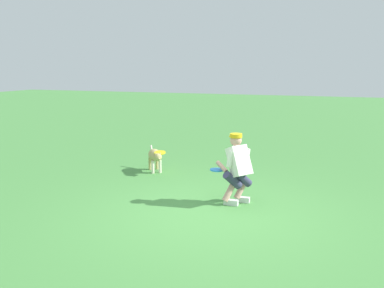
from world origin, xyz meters
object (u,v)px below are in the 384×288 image
person (238,167)px  dog (155,156)px  frisbee_flying (160,153)px  frisbee_held (217,170)px

person → dog: person is taller
frisbee_flying → frisbee_held: size_ratio=1.06×
dog → frisbee_held: (-2.00, 1.60, 0.23)m
frisbee_flying → frisbee_held: (-1.81, 1.45, 0.10)m
dog → person: bearing=20.1°
person → frisbee_held: bearing=38.4°
person → frisbee_flying: size_ratio=4.82×
person → dog: (2.39, -1.58, -0.32)m
frisbee_held → person: bearing=-177.3°
frisbee_held → frisbee_flying: bearing=-38.8°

